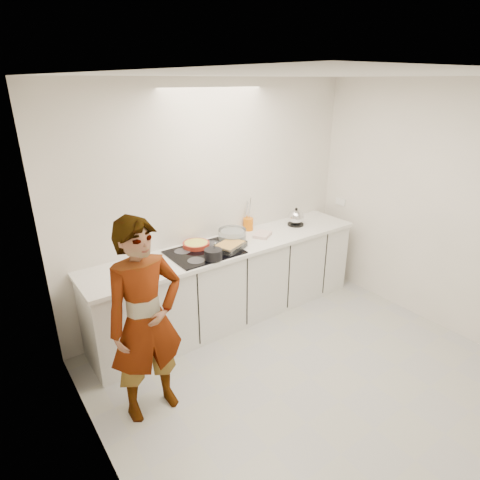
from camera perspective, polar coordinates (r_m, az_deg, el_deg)
floor at (r=3.98m, az=9.99°, el=-18.78°), size 3.60×3.20×0.00m
ceiling at (r=3.04m, az=13.43°, el=21.86°), size 3.60×3.20×0.00m
wall_back at (r=4.46m, az=-3.63°, el=5.27°), size 3.60×0.00×2.60m
wall_left at (r=2.44m, az=-19.72°, el=-11.10°), size 0.00×3.20×2.60m
wall_right at (r=4.72m, az=26.49°, el=3.89°), size 0.02×3.20×2.60m
base_cabinets at (r=4.54m, az=-1.19°, el=-6.19°), size 3.20×0.58×0.87m
countertop at (r=4.34m, az=-1.24°, el=-0.89°), size 3.24×0.64×0.04m
hob at (r=4.15m, az=-5.07°, el=-1.73°), size 0.72×0.54×0.01m
tart_dish at (r=4.26m, az=-6.27°, el=-0.61°), size 0.33×0.33×0.05m
saucepan at (r=3.95m, az=-3.81°, el=-2.02°), size 0.22×0.22×0.17m
baking_dish at (r=4.18m, az=-1.45°, el=-0.83°), size 0.39×0.34×0.06m
mixing_bowl at (r=4.39m, az=-1.11°, el=0.58°), size 0.32×0.32×0.14m
tea_towel at (r=4.57m, az=3.21°, el=0.76°), size 0.27×0.26×0.04m
kettle at (r=4.93m, az=7.95°, el=3.14°), size 0.22×0.22×0.22m
utensil_crock at (r=4.73m, az=1.18°, el=2.27°), size 0.13×0.13×0.15m
cook at (r=3.23m, az=-13.24°, el=-11.15°), size 0.62×0.41×1.69m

